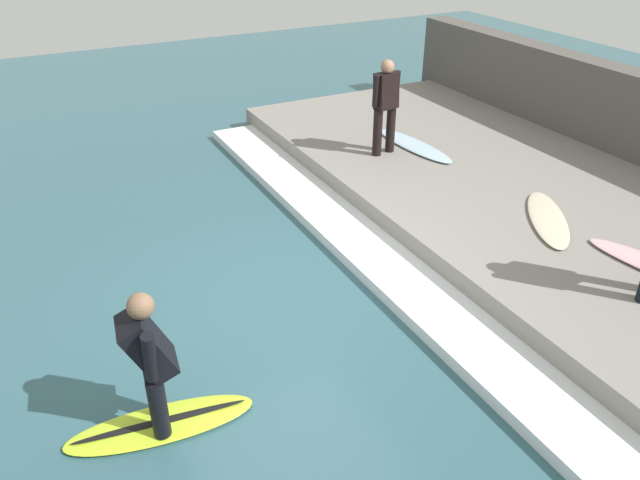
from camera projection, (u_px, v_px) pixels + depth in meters
name	position (u px, v px, depth m)	size (l,w,h in m)	color
ground_plane	(285.00, 301.00, 7.26)	(28.00, 28.00, 0.00)	#335B66
concrete_ledge	(543.00, 214.00, 8.76)	(4.40, 11.48, 0.39)	gray
wave_foam_crest	(386.00, 266.00, 7.78)	(0.80, 10.90, 0.14)	white
surfboard_riding	(161.00, 424.00, 5.58)	(1.72, 0.70, 0.07)	#BFE02D
surfer_riding	(149.00, 356.00, 5.18)	(0.49, 0.63, 1.38)	black
surfer_waiting_far	(386.00, 102.00, 9.78)	(0.51, 0.30, 1.51)	black
surfboard_waiting_far	(414.00, 145.00, 10.42)	(0.57, 1.83, 0.06)	silver
surfboard_spare	(548.00, 219.00, 8.15)	(1.30, 1.59, 0.06)	beige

